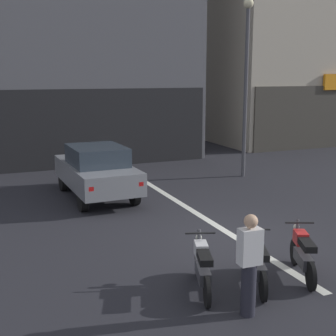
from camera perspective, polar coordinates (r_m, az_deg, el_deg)
The scene contains 9 objects.
ground_plane at distance 11.08m, azimuth 8.65°, elevation -8.64°, with size 120.00×120.00×0.00m, color #232328.
lane_centre_line at distance 16.29m, azimuth -2.28°, elevation -1.99°, with size 0.20×18.00×0.01m, color silver.
building_mid_block at distance 23.70m, azimuth -11.27°, elevation 18.99°, with size 9.63×8.57×14.01m.
car_grey_crossing_near at distance 14.50m, azimuth -8.75°, elevation -0.23°, with size 1.88×4.15×1.64m.
street_lamp at distance 17.39m, azimuth 9.56°, elevation 11.75°, with size 0.36×0.36×6.40m.
motorcycle_white_row_leftmost at distance 8.39m, azimuth 4.22°, elevation -11.90°, with size 0.68×1.60×0.98m.
motorcycle_silver_row_left_mid at distance 8.71m, azimuth 10.90°, elevation -11.19°, with size 0.76×1.56×0.98m.
motorcycle_red_row_centre at distance 9.28m, azimuth 16.16°, elevation -10.00°, with size 0.76×1.56×0.98m.
person_by_motorcycles at distance 7.54m, azimuth 9.92°, elevation -11.55°, with size 0.36×0.24×1.67m.
Camera 1 is at (-5.46, -8.88, 3.77)m, focal length 49.80 mm.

